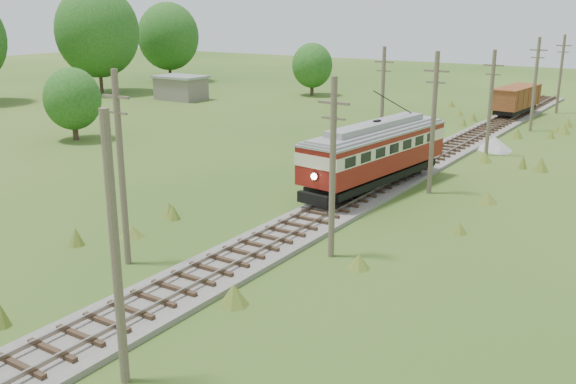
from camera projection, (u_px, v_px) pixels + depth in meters
The scene contains 17 objects.
railbed_main at pixel (402, 174), 45.45m from camera, with size 3.60×96.00×0.57m.
streetcar at pixel (376, 149), 41.21m from camera, with size 4.51×13.32×6.03m.
gondola at pixel (516, 98), 69.31m from camera, with size 3.43×8.64×2.80m.
gravel_pile at pixel (495, 144), 53.72m from camera, with size 3.06×3.24×1.11m.
utility_pole_r_1 at pixel (115, 253), 19.34m from camera, with size 0.30×0.30×8.80m.
utility_pole_r_2 at pixel (333, 167), 29.68m from camera, with size 1.60×0.30×8.60m.
utility_pole_r_3 at pixel (433, 122), 40.13m from camera, with size 1.60×0.30×9.00m.
utility_pole_r_4 at pixel (490, 102), 50.77m from camera, with size 1.60×0.30×8.40m.
utility_pole_r_5 at pixel (535, 84), 60.94m from camera, with size 1.60×0.30×8.90m.
utility_pole_r_6 at pixel (561, 73), 71.52m from camera, with size 1.60×0.30×8.70m.
utility_pole_l_a at pixel (121, 168), 28.75m from camera, with size 1.60×0.30×9.00m.
utility_pole_l_b at pixel (382, 100), 51.47m from camera, with size 1.60×0.30×8.60m.
tree_left_4 at pixel (97, 32), 87.69m from camera, with size 11.34×11.34×14.61m.
tree_left_5 at pixel (168, 36), 101.95m from camera, with size 9.66×9.66×12.44m.
tree_mid_a at pixel (312, 65), 86.46m from camera, with size 5.46×5.46×7.03m.
tree_mid_c at pixel (72, 99), 57.05m from camera, with size 5.04×5.04×6.49m.
shed at pixel (181, 87), 83.01m from camera, with size 6.40×4.40×3.10m.
Camera 1 is at (17.37, -7.26, 11.53)m, focal length 40.00 mm.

